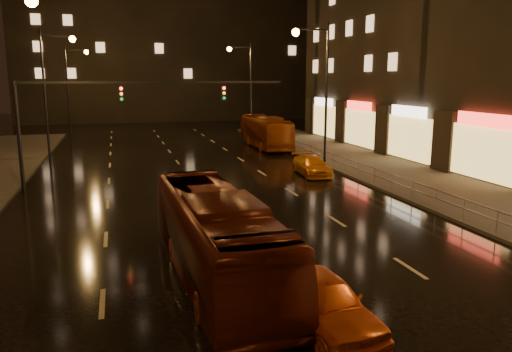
{
  "coord_description": "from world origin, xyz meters",
  "views": [
    {
      "loc": [
        -4.33,
        -9.99,
        6.33
      ],
      "look_at": [
        0.91,
        8.79,
        2.5
      ],
      "focal_mm": 35.0,
      "sensor_mm": 36.0,
      "label": 1
    }
  ],
  "objects_px": {
    "bus_red": "(216,237)",
    "taxi_far": "(312,166)",
    "bus_curb": "(265,132)",
    "taxi_near": "(322,301)"
  },
  "relations": [
    {
      "from": "bus_curb",
      "to": "taxi_near",
      "type": "distance_m",
      "value": 34.23
    },
    {
      "from": "bus_red",
      "to": "taxi_near",
      "type": "xyz_separation_m",
      "value": [
        2.0,
        -3.81,
        -0.7
      ]
    },
    {
      "from": "bus_red",
      "to": "bus_curb",
      "type": "xyz_separation_m",
      "value": [
        10.39,
        29.37,
        0.02
      ]
    },
    {
      "from": "bus_red",
      "to": "taxi_near",
      "type": "height_order",
      "value": "bus_red"
    },
    {
      "from": "bus_red",
      "to": "taxi_near",
      "type": "distance_m",
      "value": 4.36
    },
    {
      "from": "bus_red",
      "to": "taxi_far",
      "type": "height_order",
      "value": "bus_red"
    },
    {
      "from": "bus_red",
      "to": "taxi_far",
      "type": "relative_size",
      "value": 2.35
    },
    {
      "from": "taxi_far",
      "to": "bus_red",
      "type": "bearing_deg",
      "value": -118.41
    },
    {
      "from": "taxi_near",
      "to": "taxi_far",
      "type": "height_order",
      "value": "taxi_near"
    },
    {
      "from": "bus_red",
      "to": "bus_curb",
      "type": "bearing_deg",
      "value": 68.41
    }
  ]
}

